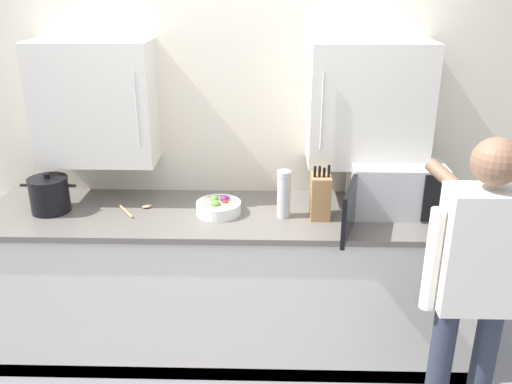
{
  "coord_description": "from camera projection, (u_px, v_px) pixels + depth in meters",
  "views": [
    {
      "loc": [
        0.23,
        -2.04,
        2.26
      ],
      "look_at": [
        0.15,
        0.85,
        1.1
      ],
      "focal_mm": 38.37,
      "sensor_mm": 36.0,
      "label": 1
    }
  ],
  "objects": [
    {
      "name": "back_wall_tiled",
      "position": [
        233.0,
        120.0,
        3.36
      ],
      "size": [
        3.43,
        0.44,
        2.75
      ],
      "color": "beige",
      "rests_on": "ground_plane"
    },
    {
      "name": "microwave_oven",
      "position": [
        391.0,
        188.0,
        3.17
      ],
      "size": [
        0.64,
        0.71,
        0.3
      ],
      "color": "#B7BABF",
      "rests_on": "counter_unit"
    },
    {
      "name": "wooden_spoon",
      "position": [
        137.0,
        208.0,
        3.25
      ],
      "size": [
        0.21,
        0.2,
        0.02
      ],
      "color": "tan",
      "rests_on": "counter_unit"
    },
    {
      "name": "fruit_bowl",
      "position": [
        219.0,
        207.0,
        3.19
      ],
      "size": [
        0.26,
        0.26,
        0.1
      ],
      "color": "white",
      "rests_on": "counter_unit"
    },
    {
      "name": "person_figure",
      "position": [
        473.0,
        281.0,
        2.42
      ],
      "size": [
        0.44,
        0.62,
        1.65
      ],
      "color": "#282D3D",
      "rests_on": "ground_plane"
    },
    {
      "name": "counter_unit",
      "position": [
        232.0,
        282.0,
        3.39
      ],
      "size": [
        2.92,
        0.71,
        0.95
      ],
      "color": "beige",
      "rests_on": "ground_plane"
    },
    {
      "name": "knife_block",
      "position": [
        320.0,
        196.0,
        3.11
      ],
      "size": [
        0.11,
        0.15,
        0.32
      ],
      "color": "#A37547",
      "rests_on": "counter_unit"
    },
    {
      "name": "stock_pot",
      "position": [
        49.0,
        195.0,
        3.2
      ],
      "size": [
        0.32,
        0.23,
        0.24
      ],
      "color": "black",
      "rests_on": "counter_unit"
    },
    {
      "name": "thermos_flask",
      "position": [
        284.0,
        194.0,
        3.11
      ],
      "size": [
        0.08,
        0.08,
        0.28
      ],
      "color": "#B7BABF",
      "rests_on": "counter_unit"
    }
  ]
}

